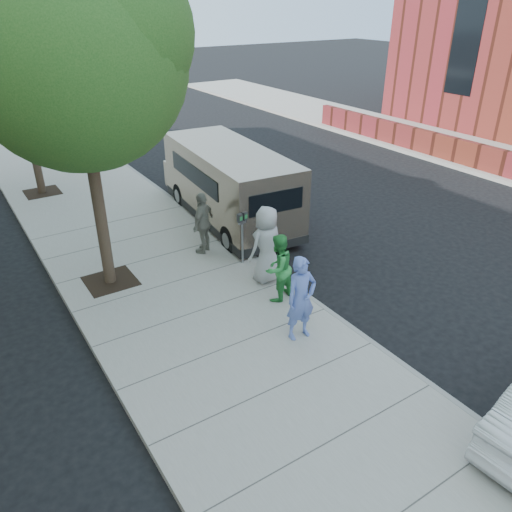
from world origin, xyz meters
The scene contains 12 objects.
ground centered at (0.00, 0.00, 0.00)m, with size 120.00×120.00×0.00m, color black.
sidewalk centered at (-1.00, 0.00, 0.07)m, with size 5.00×60.00×0.15m, color gray.
curb_face centered at (1.44, 0.00, 0.07)m, with size 0.12×60.00×0.16m, color gray.
church_wall centered at (13.50, 2.00, 0.65)m, with size 0.30×22.00×1.00m, color maroon.
tree_near centered at (-2.25, 2.40, 5.55)m, with size 4.62×4.60×7.53m.
tree_far centered at (-2.25, 10.00, 4.88)m, with size 3.92×3.80×6.49m.
parking_meter centered at (1.00, 1.42, 1.19)m, with size 0.31×0.17×1.44m.
van centered at (2.31, 4.42, 1.26)m, with size 2.68×6.58×2.39m.
person_officer centered at (0.30, -1.99, 1.07)m, with size 0.67×0.44×1.84m, color #5C73C4.
person_green_shirt centered at (0.76, -0.54, 0.97)m, with size 0.80×0.62×1.64m, color green.
person_gray_shirt centered at (1.03, 0.34, 1.13)m, with size 0.95×0.62×1.95m, color #A4A3A6.
person_striped_polo centered at (0.46, 2.58, 1.02)m, with size 1.02×0.42×1.74m, color gray.
Camera 1 is at (-5.12, -8.65, 6.52)m, focal length 35.00 mm.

